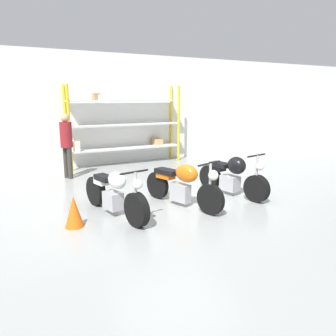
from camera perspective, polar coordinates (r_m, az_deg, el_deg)
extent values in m
plane|color=#9EA3A0|center=(6.89, 1.55, -6.32)|extent=(30.00, 30.00, 0.00)
cube|color=white|center=(11.09, -10.99, 9.96)|extent=(30.00, 0.08, 3.60)
cylinder|color=yellow|center=(10.19, -16.80, 6.59)|extent=(0.08, 0.08, 2.57)
cylinder|color=yellow|center=(11.48, 1.87, 7.67)|extent=(0.08, 0.08, 2.57)
cylinder|color=yellow|center=(10.73, -17.37, 6.81)|extent=(0.08, 0.08, 2.57)
cylinder|color=yellow|center=(11.96, 0.56, 7.85)|extent=(0.08, 0.08, 2.57)
cube|color=silver|center=(11.04, -7.33, 3.48)|extent=(3.72, 0.55, 0.05)
cube|color=silver|center=(10.95, -7.43, 7.49)|extent=(3.72, 0.55, 0.05)
cube|color=silver|center=(10.91, -7.55, 11.54)|extent=(3.72, 0.55, 0.05)
cube|color=#A87F51|center=(11.61, -2.23, 4.71)|extent=(0.26, 0.20, 0.24)
cube|color=silver|center=(10.48, -15.70, 3.67)|extent=(0.23, 0.27, 0.31)
cube|color=silver|center=(10.66, -11.39, 11.99)|extent=(0.31, 0.24, 0.17)
cube|color=#A87F51|center=(10.66, -12.37, 12.03)|extent=(0.19, 0.30, 0.20)
cube|color=tan|center=(11.57, -1.82, 4.63)|extent=(0.33, 0.30, 0.21)
cylinder|color=black|center=(5.68, -5.48, -7.25)|extent=(0.26, 0.62, 0.61)
cylinder|color=black|center=(6.92, -12.46, -3.92)|extent=(0.26, 0.62, 0.61)
cube|color=#ADADB2|center=(6.33, -9.54, -5.58)|extent=(0.33, 0.44, 0.33)
ellipsoid|color=silver|center=(6.08, -8.88, -2.13)|extent=(0.36, 0.51, 0.32)
cube|color=black|center=(6.50, -11.06, -1.70)|extent=(0.31, 0.50, 0.10)
cube|color=silver|center=(6.62, -11.52, -2.26)|extent=(0.25, 0.36, 0.12)
cylinder|color=#ADADB2|center=(5.59, -5.66, -4.03)|extent=(0.06, 0.06, 0.66)
sphere|color=silver|center=(5.50, -5.29, -2.86)|extent=(0.16, 0.16, 0.16)
cylinder|color=black|center=(5.54, -5.91, -0.70)|extent=(0.56, 0.15, 0.04)
cylinder|color=black|center=(6.27, 7.41, -5.44)|extent=(0.28, 0.60, 0.60)
cylinder|color=black|center=(7.22, -1.85, -2.99)|extent=(0.28, 0.60, 0.60)
cube|color=#ADADB2|center=(6.77, 2.13, -4.30)|extent=(0.31, 0.48, 0.37)
ellipsoid|color=orange|center=(6.54, 3.25, -0.93)|extent=(0.45, 0.60, 0.36)
cube|color=black|center=(6.93, -0.19, -0.63)|extent=(0.41, 0.59, 0.10)
cube|color=orange|center=(6.98, -0.42, -1.30)|extent=(0.32, 0.43, 0.12)
cylinder|color=#ADADB2|center=(6.19, 7.35, -2.37)|extent=(0.06, 0.06, 0.69)
sphere|color=silver|center=(6.12, 7.90, -1.26)|extent=(0.19, 0.19, 0.19)
cylinder|color=black|center=(6.13, 7.21, 0.79)|extent=(0.62, 0.23, 0.04)
cylinder|color=black|center=(7.21, 15.17, -3.47)|extent=(0.27, 0.60, 0.59)
cylinder|color=black|center=(8.05, 7.33, -1.52)|extent=(0.27, 0.60, 0.59)
cube|color=#ADADB2|center=(7.65, 10.74, -2.59)|extent=(0.35, 0.46, 0.34)
ellipsoid|color=black|center=(7.45, 11.86, 0.44)|extent=(0.42, 0.51, 0.39)
cube|color=black|center=(7.77, 9.09, 0.58)|extent=(0.36, 0.52, 0.10)
cube|color=black|center=(7.84, 8.64, 0.03)|extent=(0.30, 0.37, 0.12)
cylinder|color=#ADADB2|center=(7.14, 15.20, -0.70)|extent=(0.06, 0.06, 0.71)
sphere|color=silver|center=(7.07, 15.72, 0.27)|extent=(0.17, 0.17, 0.17)
cylinder|color=black|center=(7.09, 15.16, 2.13)|extent=(0.57, 0.15, 0.04)
cylinder|color=#38332D|center=(9.48, -17.35, 0.94)|extent=(0.13, 0.13, 0.86)
cylinder|color=#38332D|center=(9.34, -16.73, 0.81)|extent=(0.13, 0.13, 0.86)
cylinder|color=maroon|center=(9.30, -17.33, 5.54)|extent=(0.42, 0.42, 0.68)
sphere|color=tan|center=(9.26, -17.51, 8.35)|extent=(0.23, 0.23, 0.23)
cone|color=orange|center=(5.87, -16.06, -7.31)|extent=(0.32, 0.32, 0.55)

